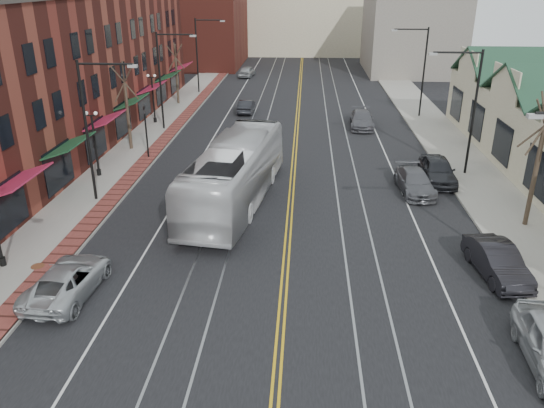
# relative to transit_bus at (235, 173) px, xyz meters

# --- Properties ---
(sidewalk_left) EXTENTS (4.00, 120.00, 0.15)m
(sidewalk_left) POSITION_rel_transit_bus_xyz_m (-8.79, 3.77, -1.77)
(sidewalk_left) COLOR gray
(sidewalk_left) RESTS_ON ground
(sidewalk_right) EXTENTS (4.00, 120.00, 0.15)m
(sidewalk_right) POSITION_rel_transit_bus_xyz_m (15.21, 3.77, -1.77)
(sidewalk_right) COLOR gray
(sidewalk_right) RESTS_ON ground
(building_left) EXTENTS (10.00, 50.00, 11.00)m
(building_left) POSITION_rel_transit_bus_xyz_m (-15.79, 10.77, 3.65)
(building_left) COLOR maroon
(building_left) RESTS_ON ground
(backdrop_left) EXTENTS (14.00, 18.00, 14.00)m
(backdrop_left) POSITION_rel_transit_bus_xyz_m (-12.79, 53.77, 5.15)
(backdrop_left) COLOR maroon
(backdrop_left) RESTS_ON ground
(backdrop_mid) EXTENTS (22.00, 14.00, 9.00)m
(backdrop_mid) POSITION_rel_transit_bus_xyz_m (3.21, 68.77, 2.65)
(backdrop_mid) COLOR #C2B895
(backdrop_mid) RESTS_ON ground
(backdrop_right) EXTENTS (12.00, 16.00, 11.00)m
(backdrop_right) POSITION_rel_transit_bus_xyz_m (18.21, 48.77, 3.65)
(backdrop_right) COLOR slate
(backdrop_right) RESTS_ON ground
(streetlight_l_1) EXTENTS (3.33, 0.25, 8.00)m
(streetlight_l_1) POSITION_rel_transit_bus_xyz_m (-7.84, -0.23, 3.18)
(streetlight_l_1) COLOR black
(streetlight_l_1) RESTS_ON sidewalk_left
(streetlight_l_2) EXTENTS (3.33, 0.25, 8.00)m
(streetlight_l_2) POSITION_rel_transit_bus_xyz_m (-7.84, 15.77, 3.18)
(streetlight_l_2) COLOR black
(streetlight_l_2) RESTS_ON sidewalk_left
(streetlight_l_3) EXTENTS (3.33, 0.25, 8.00)m
(streetlight_l_3) POSITION_rel_transit_bus_xyz_m (-7.84, 31.77, 3.18)
(streetlight_l_3) COLOR black
(streetlight_l_3) RESTS_ON sidewalk_left
(streetlight_r_1) EXTENTS (3.33, 0.25, 8.00)m
(streetlight_r_1) POSITION_rel_transit_bus_xyz_m (14.25, 5.77, 3.18)
(streetlight_r_1) COLOR black
(streetlight_r_1) RESTS_ON sidewalk_right
(streetlight_r_2) EXTENTS (3.33, 0.25, 8.00)m
(streetlight_r_2) POSITION_rel_transit_bus_xyz_m (14.25, 21.77, 3.18)
(streetlight_r_2) COLOR black
(streetlight_r_2) RESTS_ON sidewalk_right
(lamppost_l_2) EXTENTS (0.84, 0.28, 4.27)m
(lamppost_l_2) POSITION_rel_transit_bus_xyz_m (-9.59, 3.77, 0.35)
(lamppost_l_2) COLOR black
(lamppost_l_2) RESTS_ON sidewalk_left
(lamppost_l_3) EXTENTS (0.84, 0.28, 4.27)m
(lamppost_l_3) POSITION_rel_transit_bus_xyz_m (-9.59, 17.77, 0.35)
(lamppost_l_3) COLOR black
(lamppost_l_3) RESTS_ON sidewalk_left
(tree_left_near) EXTENTS (1.78, 1.37, 6.48)m
(tree_left_near) POSITION_rel_transit_bus_xyz_m (-9.29, 9.77, 1.66)
(tree_left_near) COLOR #382B21
(tree_left_near) RESTS_ON sidewalk_left
(tree_left_far) EXTENTS (1.66, 1.28, 6.02)m
(tree_left_far) POSITION_rel_transit_bus_xyz_m (-9.29, 25.77, 1.43)
(tree_left_far) COLOR #382B21
(tree_left_far) RESTS_ON sidewalk_left
(tree_right_mid) EXTENTS (1.90, 1.46, 6.93)m
(tree_right_mid) POSITION_rel_transit_bus_xyz_m (15.71, -2.23, 1.90)
(tree_right_mid) COLOR #382B21
(tree_right_mid) RESTS_ON sidewalk_right
(manhole_far) EXTENTS (0.60, 0.60, 0.02)m
(manhole_far) POSITION_rel_transit_bus_xyz_m (-7.99, -8.23, -1.69)
(manhole_far) COLOR #592D19
(manhole_far) RESTS_ON sidewalk_left
(traffic_signal) EXTENTS (0.18, 0.15, 3.80)m
(traffic_signal) POSITION_rel_transit_bus_xyz_m (-7.39, 7.77, 0.50)
(traffic_signal) COLOR black
(traffic_signal) RESTS_ON sidewalk_left
(transit_bus) EXTENTS (4.89, 13.58, 3.70)m
(transit_bus) POSITION_rel_transit_bus_xyz_m (0.00, 0.00, 0.00)
(transit_bus) COLOR silver
(transit_bus) RESTS_ON ground
(parked_suv) EXTENTS (2.54, 5.01, 1.36)m
(parked_suv) POSITION_rel_transit_bus_xyz_m (-5.69, -10.13, -1.17)
(parked_suv) COLOR #B7BBBF
(parked_suv) RESTS_ON ground
(parked_car_b) EXTENTS (2.05, 4.52, 1.44)m
(parked_car_b) POSITION_rel_transit_bus_xyz_m (12.51, -7.47, -1.13)
(parked_car_b) COLOR black
(parked_car_b) RESTS_ON ground
(parked_car_c) EXTENTS (2.17, 4.74, 1.34)m
(parked_car_c) POSITION_rel_transit_bus_xyz_m (10.74, 2.40, -1.18)
(parked_car_c) COLOR #5A5A60
(parked_car_c) RESTS_ON ground
(parked_car_d) EXTENTS (1.96, 4.78, 1.62)m
(parked_car_d) POSITION_rel_transit_bus_xyz_m (12.51, 4.29, -1.04)
(parked_car_d) COLOR #222328
(parked_car_d) RESTS_ON ground
(distant_car_left) EXTENTS (1.42, 3.89, 1.27)m
(distant_car_left) POSITION_rel_transit_bus_xyz_m (-1.83, 22.55, -1.21)
(distant_car_left) COLOR black
(distant_car_left) RESTS_ON ground
(distant_car_right) EXTENTS (2.25, 5.06, 1.44)m
(distant_car_right) POSITION_rel_transit_bus_xyz_m (8.92, 17.68, -1.13)
(distant_car_right) COLOR #58575E
(distant_car_right) RESTS_ON ground
(distant_car_far) EXTENTS (2.17, 4.39, 1.44)m
(distant_car_far) POSITION_rel_transit_bus_xyz_m (-3.93, 42.85, -1.13)
(distant_car_far) COLOR #A1A4A8
(distant_car_far) RESTS_ON ground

